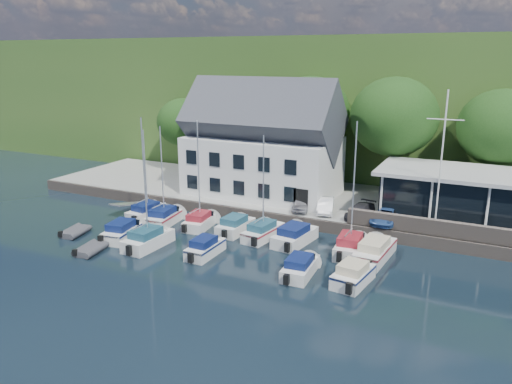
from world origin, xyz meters
TOP-DOWN VIEW (x-y plane):
  - ground at (0.00, 0.00)m, footprint 180.00×180.00m
  - quay at (0.00, 17.50)m, footprint 60.00×13.00m
  - quay_face at (0.00, 11.00)m, footprint 60.00×0.30m
  - hillside at (0.00, 62.00)m, footprint 160.00×75.00m
  - field_patch at (8.00, 70.00)m, footprint 50.00×30.00m
  - harbor_building at (-7.00, 16.50)m, footprint 14.40×8.20m
  - club_pavilion at (11.00, 16.00)m, footprint 13.20×7.20m
  - seawall at (12.00, 11.40)m, footprint 18.00×0.50m
  - gangway at (-16.50, 9.00)m, footprint 1.20×6.00m
  - car_silver at (-1.62, 12.89)m, footprint 2.17×3.65m
  - car_white at (0.48, 13.27)m, footprint 2.20×3.93m
  - car_dgrey at (3.53, 13.09)m, footprint 2.08×4.01m
  - car_blue at (5.77, 12.66)m, footprint 1.64×3.73m
  - flagpole at (9.52, 12.31)m, footprint 2.56×0.20m
  - tree_0 at (-19.54, 21.78)m, footprint 6.07×6.07m
  - tree_1 at (-13.25, 22.53)m, footprint 6.55×6.55m
  - tree_2 at (-4.37, 22.21)m, footprint 8.06×8.06m
  - tree_3 at (4.20, 21.31)m, footprint 8.17×8.17m
  - tree_4 at (13.30, 22.25)m, footprint 7.52×7.52m
  - boat_r1_0 at (-14.12, 7.66)m, footprint 2.51×6.04m
  - boat_r1_1 at (-11.93, 7.11)m, footprint 2.68×6.05m
  - boat_r1_2 at (-8.63, 7.59)m, footprint 2.52×5.49m
  - boat_r1_3 at (-5.36, 7.78)m, footprint 2.21×5.47m
  - boat_r1_4 at (-2.75, 7.56)m, footprint 2.55×6.14m
  - boat_r1_5 at (-0.09, 7.62)m, footprint 2.94×6.44m
  - boat_r1_6 at (4.34, 7.41)m, footprint 2.43×5.97m
  - boat_r1_7 at (6.13, 7.32)m, footprint 2.55×7.19m
  - boat_r2_0 at (-12.71, 2.72)m, footprint 2.79×5.93m
  - boat_r2_1 at (-9.78, 2.09)m, footprint 2.33×6.20m
  - boat_r2_2 at (-5.04, 2.58)m, footprint 1.67×5.08m
  - boat_r2_3 at (2.33, 2.48)m, footprint 2.14×5.55m
  - boat_r2_4 at (5.82, 2.67)m, footprint 2.57×5.20m
  - dinghy_0 at (-16.81, 1.69)m, footprint 2.16×3.05m
  - dinghy_1 at (-12.95, -0.64)m, footprint 2.13×3.06m

SIDE VIEW (x-z plane):
  - ground at x=0.00m, z-range 0.00..0.00m
  - gangway at x=-16.50m, z-range -0.70..0.70m
  - dinghy_0 at x=-16.81m, z-range 0.00..0.65m
  - dinghy_1 at x=-12.95m, z-range 0.00..0.66m
  - quay at x=0.00m, z-range 0.00..1.00m
  - quay_face at x=0.00m, z-range 0.00..1.00m
  - boat_r2_3 at x=2.33m, z-range 0.00..1.35m
  - boat_r2_2 at x=-5.04m, z-range 0.00..1.41m
  - boat_r1_3 at x=-5.36m, z-range 0.00..1.44m
  - boat_r2_0 at x=-12.71m, z-range 0.00..1.46m
  - boat_r2_4 at x=5.82m, z-range 0.00..1.49m
  - boat_r1_5 at x=-0.09m, z-range 0.00..1.52m
  - boat_r1_7 at x=6.13m, z-range 0.00..1.53m
  - car_dgrey at x=3.53m, z-range 1.00..2.11m
  - car_silver at x=-1.62m, z-range 1.00..2.16m
  - seawall at x=12.00m, z-range 1.00..2.20m
  - car_white at x=0.48m, z-range 1.00..2.23m
  - car_blue at x=5.77m, z-range 1.00..2.25m
  - club_pavilion at x=11.00m, z-range 1.00..5.10m
  - boat_r1_2 at x=-8.63m, z-range 0.00..8.27m
  - boat_r1_4 at x=-2.75m, z-range 0.00..8.71m
  - boat_r1_0 at x=-14.12m, z-range 0.00..8.88m
  - boat_r1_1 at x=-11.93m, z-range 0.00..8.96m
  - boat_r2_1 at x=-9.78m, z-range 0.00..9.41m
  - boat_r1_6 at x=4.34m, z-range 0.00..9.43m
  - tree_0 at x=-19.54m, z-range 1.00..9.30m
  - harbor_building at x=-7.00m, z-range 1.00..9.70m
  - tree_1 at x=-13.25m, z-range 1.00..9.96m
  - tree_4 at x=13.30m, z-range 1.00..11.28m
  - flagpole at x=9.52m, z-range 1.00..11.67m
  - tree_2 at x=-4.37m, z-range 1.00..12.02m
  - tree_3 at x=4.20m, z-range 1.00..12.16m
  - hillside at x=0.00m, z-range 0.00..16.00m
  - field_patch at x=8.00m, z-range 16.00..16.30m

